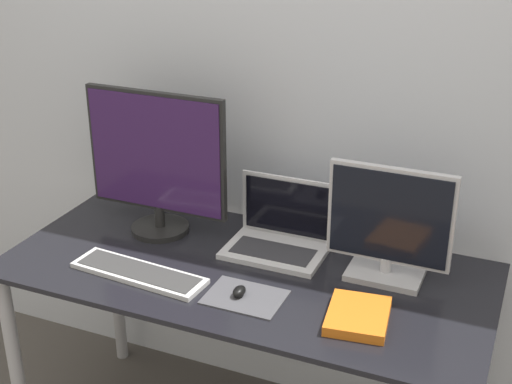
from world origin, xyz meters
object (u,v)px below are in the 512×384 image
Objects in this scene: monitor_left at (157,162)px; monitor_right at (389,227)px; book at (358,316)px; laptop at (280,233)px; keyboard at (139,273)px; mouse at (239,291)px.

monitor_right is (0.82, -0.00, -0.09)m from monitor_left.
monitor_left reaches higher than book.
monitor_left is at bearing 180.00° from monitor_right.
monitor_right reaches higher than laptop.
laptop is 1.44× the size of book.
keyboard is 2.00× the size of book.
book is at bearing -92.57° from monitor_right.
laptop reaches higher than keyboard.
mouse is at bearing -177.02° from book.
mouse is at bearing 1.39° from keyboard.
monitor_left reaches higher than laptop.
mouse is (0.00, -0.34, -0.04)m from laptop.
laptop reaches higher than mouse.
monitor_right is at bearing 38.08° from mouse.
monitor_right is 1.17× the size of laptop.
book is (0.81, -0.28, -0.25)m from monitor_left.
monitor_left is 0.59m from mouse.
laptop is 0.72× the size of keyboard.
monitor_left is 0.89m from book.
laptop reaches higher than book.
monitor_right is at bearing -0.00° from monitor_left.
keyboard is 0.71m from book.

